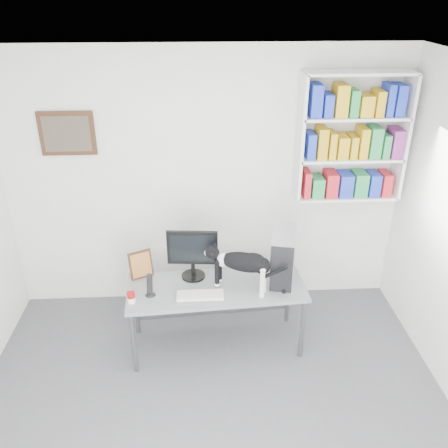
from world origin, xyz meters
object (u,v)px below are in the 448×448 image
object	(u,v)px
keyboard	(200,295)
soup_can	(131,297)
desk	(216,316)
bookshelf	(352,138)
speaker	(150,285)
cat	(242,272)
monitor	(193,254)
leaning_print	(141,264)
pc_tower	(283,256)

from	to	relation	value
keyboard	soup_can	distance (m)	0.60
desk	keyboard	bearing A→B (deg)	-137.15
bookshelf	speaker	distance (m)	2.34
cat	soup_can	bearing A→B (deg)	-153.50
monitor	keyboard	bearing A→B (deg)	-74.35
bookshelf	leaning_print	distance (m)	2.34
monitor	cat	distance (m)	0.51
desk	monitor	bearing A→B (deg)	136.79
pc_tower	leaning_print	bearing A→B (deg)	-171.72
pc_tower	speaker	xyz separation A→B (m)	(-1.21, -0.21, -0.13)
bookshelf	leaning_print	size ratio (longest dim) A/B	4.52
speaker	keyboard	bearing A→B (deg)	10.31
keyboard	leaning_print	bearing A→B (deg)	146.70
pc_tower	cat	distance (m)	0.44
monitor	keyboard	xyz separation A→B (m)	(0.06, -0.33, -0.23)
monitor	speaker	xyz separation A→B (m)	(-0.38, -0.28, -0.14)
pc_tower	leaning_print	distance (m)	1.33
soup_can	keyboard	bearing A→B (deg)	4.69
speaker	leaning_print	bearing A→B (deg)	125.65
keyboard	cat	world-z (taller)	cat
desk	speaker	xyz separation A→B (m)	(-0.59, -0.11, 0.45)
speaker	soup_can	bearing A→B (deg)	-131.20
bookshelf	pc_tower	distance (m)	1.32
desk	speaker	size ratio (longest dim) A/B	7.43
pc_tower	speaker	world-z (taller)	pc_tower
desk	cat	size ratio (longest dim) A/B	2.42
monitor	pc_tower	distance (m)	0.83
monitor	leaning_print	xyz separation A→B (m)	(-0.49, 0.03, -0.11)
bookshelf	monitor	bearing A→B (deg)	-161.07
pc_tower	soup_can	world-z (taller)	pc_tower
speaker	leaning_print	size ratio (longest dim) A/B	0.80
monitor	cat	world-z (taller)	monitor
keyboard	pc_tower	xyz separation A→B (m)	(0.77, 0.26, 0.22)
soup_can	cat	bearing A→B (deg)	6.83
soup_can	cat	size ratio (longest dim) A/B	0.15
monitor	speaker	distance (m)	0.49
keyboard	speaker	bearing A→B (deg)	173.60
keyboard	soup_can	world-z (taller)	soup_can
desk	cat	xyz separation A→B (m)	(0.23, -0.09, 0.55)
bookshelf	soup_can	size ratio (longest dim) A/B	12.15
monitor	cat	size ratio (longest dim) A/B	0.74
monitor	pc_tower	bearing A→B (deg)	0.31
bookshelf	keyboard	xyz separation A→B (m)	(-1.48, -0.86, -1.16)
speaker	desk	bearing A→B (deg)	26.94
keyboard	cat	bearing A→B (deg)	10.01
soup_can	monitor	bearing A→B (deg)	34.99
speaker	leaning_print	distance (m)	0.33
leaning_print	cat	distance (m)	0.98
desk	monitor	xyz separation A→B (m)	(-0.21, 0.17, 0.59)
monitor	pc_tower	xyz separation A→B (m)	(0.83, -0.07, -0.01)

